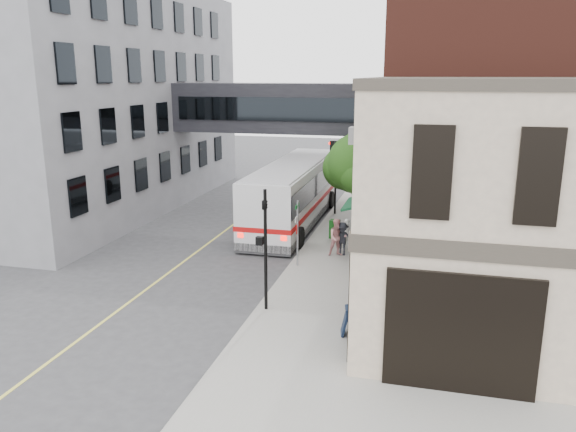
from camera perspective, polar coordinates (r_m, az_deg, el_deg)
The scene contains 17 objects.
ground at distance 19.45m, azimuth -5.10°, elevation -11.93°, with size 120.00×120.00×0.00m, color #38383A.
sidewalk_main at distance 31.83m, azimuth 6.70°, elevation -1.32°, with size 4.00×60.00×0.15m, color gray.
corner_building at distance 19.17m, azimuth 23.03°, elevation -0.02°, with size 10.19×8.12×8.45m.
brick_building at distance 31.71m, azimuth 22.01°, elevation 10.39°, with size 13.76×18.00×14.00m.
opposite_building at distance 39.75m, azimuth -21.35°, elevation 11.04°, with size 14.00×24.00×14.00m, color slate.
skyway_bridge at distance 35.62m, azimuth -0.23°, elevation 10.92°, with size 14.00×3.18×3.00m.
traffic_signal_near at distance 20.04m, azimuth -2.40°, elevation -1.93°, with size 0.44×0.22×4.60m.
traffic_signal_far at distance 34.30m, azimuth 4.65°, elevation 5.44°, with size 0.53×0.28×4.50m.
street_sign_pole at distance 24.96m, azimuth 0.97°, elevation -1.16°, with size 0.08×0.75×3.00m.
street_tree at distance 30.23m, azimuth 7.07°, elevation 5.29°, with size 3.80×3.20×5.60m.
lane_marking at distance 29.85m, azimuth -7.82°, elevation -2.55°, with size 0.12×40.00×0.01m, color #D8CC4C.
bus at distance 32.68m, azimuth 0.61°, elevation 2.60°, with size 3.21×13.07×3.51m.
pedestrian_a at distance 27.73m, azimuth 6.02°, elevation -1.86°, with size 0.55×0.36×1.52m, color silver.
pedestrian_b at distance 26.68m, azimuth 5.04°, elevation -2.18°, with size 0.87×0.68×1.79m, color #CE8585.
pedestrian_c at distance 26.82m, azimuth 5.55°, elevation -2.31°, with size 1.03×0.59×1.60m, color black.
newspaper_box at distance 29.60m, azimuth 4.75°, elevation -1.33°, with size 0.49×0.44×0.98m, color #125114.
sandwich_board at distance 18.95m, azimuth 6.03°, elevation -10.55°, with size 0.35×0.55×0.97m, color #101B31.
Camera 1 is at (5.94, -16.42, 8.56)m, focal length 35.00 mm.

